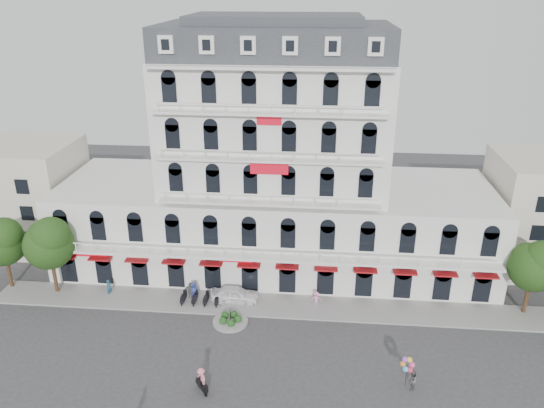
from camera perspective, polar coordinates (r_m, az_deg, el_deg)
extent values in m
plane|color=#38383A|center=(44.32, -1.81, -17.33)|extent=(120.00, 120.00, 0.00)
cube|color=gray|center=(51.43, -0.59, -10.82)|extent=(53.00, 4.00, 0.16)
cube|color=silver|center=(57.10, 0.30, -2.11)|extent=(45.00, 14.00, 9.00)
cube|color=silver|center=(53.41, 0.33, 8.65)|extent=(22.00, 12.00, 13.00)
cube|color=#2D3035|center=(52.03, 0.35, 17.23)|extent=(21.56, 11.76, 3.00)
cube|color=#2D3035|center=(51.88, 0.35, 19.32)|extent=(15.84, 8.64, 0.80)
cube|color=maroon|center=(50.91, -0.43, -6.68)|extent=(40.50, 1.00, 0.15)
cube|color=red|center=(48.27, -0.30, 4.00)|extent=(3.50, 0.10, 1.40)
cube|color=beige|center=(67.57, -25.79, 0.94)|extent=(14.00, 10.00, 12.00)
cylinder|color=gray|center=(49.31, -4.50, -12.50)|extent=(3.20, 3.20, 0.24)
cylinder|color=black|center=(48.87, -4.53, -11.75)|extent=(0.08, 0.08, 1.40)
sphere|color=#174518|center=(49.02, -3.69, -12.24)|extent=(0.70, 0.70, 0.70)
sphere|color=#174518|center=(49.63, -4.13, -11.76)|extent=(0.70, 0.70, 0.70)
sphere|color=#174518|center=(49.55, -5.09, -11.86)|extent=(0.70, 0.70, 0.70)
sphere|color=#174518|center=(48.89, -5.27, -12.40)|extent=(0.70, 0.70, 0.70)
sphere|color=#174518|center=(48.56, -4.41, -12.65)|extent=(0.70, 0.70, 0.70)
cylinder|color=#382314|center=(59.53, -26.42, -6.56)|extent=(0.36, 0.36, 3.52)
sphere|color=#183310|center=(58.16, -26.97, -3.80)|extent=(4.48, 4.48, 4.48)
sphere|color=#183310|center=(57.26, -26.88, -3.03)|extent=(3.52, 3.52, 3.52)
cylinder|color=#382314|center=(56.71, -22.34, -7.16)|extent=(0.36, 0.36, 3.74)
sphere|color=#183310|center=(55.19, -22.86, -4.09)|extent=(4.76, 4.76, 4.76)
sphere|color=#183310|center=(54.26, -22.71, -3.22)|extent=(3.74, 3.74, 3.74)
sphere|color=#183310|center=(55.32, -23.20, -3.30)|extent=(3.40, 3.40, 3.40)
cylinder|color=#382314|center=(54.82, 25.69, -9.03)|extent=(0.36, 0.36, 3.43)
sphere|color=#183310|center=(53.36, 26.26, -6.16)|extent=(4.37, 4.37, 4.37)
sphere|color=#183310|center=(52.86, 27.06, -5.35)|extent=(3.43, 3.43, 3.43)
sphere|color=#183310|center=(53.19, 25.87, -5.42)|extent=(3.12, 3.12, 3.12)
imported|color=white|center=(51.82, -3.99, -9.67)|extent=(4.64, 1.93, 1.57)
cube|color=black|center=(42.40, -7.55, -18.79)|extent=(1.19, 1.40, 0.35)
torus|color=black|center=(42.20, -7.19, -19.50)|extent=(0.46, 0.55, 0.60)
torus|color=black|center=(42.96, -7.87, -18.64)|extent=(0.46, 0.55, 0.60)
imported|color=pink|center=(41.92, -7.61, -18.04)|extent=(1.15, 1.23, 1.66)
imported|color=navy|center=(52.47, -8.39, -9.23)|extent=(1.07, 0.87, 1.89)
imported|color=#55565D|center=(52.56, -8.75, -9.23)|extent=(1.14, 0.65, 1.83)
imported|color=pink|center=(51.29, 4.77, -10.11)|extent=(1.03, 0.68, 1.50)
imported|color=navy|center=(55.01, -17.11, -8.59)|extent=(0.64, 0.73, 1.68)
imported|color=#5E5C64|center=(43.37, 14.82, -17.81)|extent=(0.84, 0.97, 1.71)
cylinder|color=black|center=(43.44, 14.24, -17.42)|extent=(0.04, 0.04, 2.00)
sphere|color=#E54C99|center=(42.87, 14.85, -16.39)|extent=(0.44, 0.44, 0.44)
sphere|color=yellow|center=(42.95, 14.58, -15.92)|extent=(0.44, 0.44, 0.44)
sphere|color=#994CD8|center=(42.87, 14.10, -15.91)|extent=(0.44, 0.44, 0.44)
sphere|color=orange|center=(42.73, 13.89, -16.37)|extent=(0.44, 0.44, 0.44)
sphere|color=#4CB2E5|center=(42.67, 14.17, -16.85)|extent=(0.44, 0.44, 0.44)
sphere|color=#D8334C|center=(42.76, 14.64, -16.90)|extent=(0.44, 0.44, 0.44)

